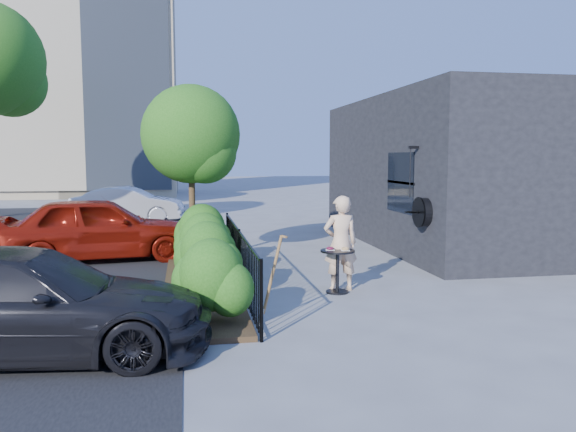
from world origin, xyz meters
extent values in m
plane|color=gray|center=(0.00, 0.00, 0.00)|extent=(120.00, 120.00, 0.00)
cube|color=black|center=(5.50, 4.50, 2.00)|extent=(6.00, 9.00, 4.00)
cube|color=black|center=(2.51, 2.40, 1.80)|extent=(0.04, 1.60, 1.40)
cube|color=black|center=(2.52, 2.40, 1.80)|extent=(0.05, 1.70, 0.06)
cylinder|color=black|center=(2.42, 0.90, 1.25)|extent=(0.18, 0.60, 0.60)
cylinder|color=black|center=(2.32, 0.90, 1.25)|extent=(0.03, 0.64, 0.64)
cube|color=black|center=(2.40, 1.40, 2.60)|extent=(0.25, 0.06, 0.06)
cylinder|color=black|center=(2.32, 1.40, 2.05)|extent=(0.02, 0.02, 1.05)
cylinder|color=black|center=(-1.50, -3.00, 0.55)|extent=(0.05, 0.05, 1.10)
cylinder|color=black|center=(-1.50, 0.00, 0.55)|extent=(0.05, 0.05, 1.10)
cylinder|color=black|center=(-1.50, 3.00, 0.55)|extent=(0.05, 0.05, 1.10)
cube|color=black|center=(-1.50, 0.00, 1.06)|extent=(0.03, 6.00, 0.03)
cube|color=black|center=(-1.50, 0.00, 0.10)|extent=(0.03, 6.00, 0.03)
cylinder|color=black|center=(-1.50, -2.90, 0.55)|extent=(0.02, 0.02, 1.04)
cylinder|color=black|center=(-1.50, -2.70, 0.55)|extent=(0.02, 0.02, 1.04)
cylinder|color=black|center=(-1.50, -2.50, 0.55)|extent=(0.02, 0.02, 1.04)
cylinder|color=black|center=(-1.50, -2.30, 0.55)|extent=(0.02, 0.02, 1.04)
cylinder|color=black|center=(-1.50, -2.10, 0.55)|extent=(0.02, 0.02, 1.04)
cylinder|color=black|center=(-1.50, -1.90, 0.55)|extent=(0.02, 0.02, 1.04)
cylinder|color=black|center=(-1.50, -1.70, 0.55)|extent=(0.02, 0.02, 1.04)
cylinder|color=black|center=(-1.50, -1.50, 0.55)|extent=(0.02, 0.02, 1.04)
cylinder|color=black|center=(-1.50, -1.30, 0.55)|extent=(0.02, 0.02, 1.04)
cylinder|color=black|center=(-1.50, -1.10, 0.55)|extent=(0.02, 0.02, 1.04)
cylinder|color=black|center=(-1.50, -0.90, 0.55)|extent=(0.02, 0.02, 1.04)
cylinder|color=black|center=(-1.50, -0.70, 0.55)|extent=(0.02, 0.02, 1.04)
cylinder|color=black|center=(-1.50, -0.50, 0.55)|extent=(0.02, 0.02, 1.04)
cylinder|color=black|center=(-1.50, -0.30, 0.55)|extent=(0.02, 0.02, 1.04)
cylinder|color=black|center=(-1.50, -0.10, 0.55)|extent=(0.02, 0.02, 1.04)
cylinder|color=black|center=(-1.50, 0.10, 0.55)|extent=(0.02, 0.02, 1.04)
cylinder|color=black|center=(-1.50, 0.30, 0.55)|extent=(0.02, 0.02, 1.04)
cylinder|color=black|center=(-1.50, 0.50, 0.55)|extent=(0.02, 0.02, 1.04)
cylinder|color=black|center=(-1.50, 0.70, 0.55)|extent=(0.02, 0.02, 1.04)
cylinder|color=black|center=(-1.50, 0.90, 0.55)|extent=(0.02, 0.02, 1.04)
cylinder|color=black|center=(-1.50, 1.10, 0.55)|extent=(0.02, 0.02, 1.04)
cylinder|color=black|center=(-1.50, 1.30, 0.55)|extent=(0.02, 0.02, 1.04)
cylinder|color=black|center=(-1.50, 1.50, 0.55)|extent=(0.02, 0.02, 1.04)
cylinder|color=black|center=(-1.50, 1.70, 0.55)|extent=(0.02, 0.02, 1.04)
cylinder|color=black|center=(-1.50, 1.90, 0.55)|extent=(0.02, 0.02, 1.04)
cylinder|color=black|center=(-1.50, 2.10, 0.55)|extent=(0.02, 0.02, 1.04)
cylinder|color=black|center=(-1.50, 2.30, 0.55)|extent=(0.02, 0.02, 1.04)
cylinder|color=black|center=(-1.50, 2.50, 0.55)|extent=(0.02, 0.02, 1.04)
cylinder|color=black|center=(-1.50, 2.70, 0.55)|extent=(0.02, 0.02, 1.04)
cylinder|color=black|center=(-1.50, 2.90, 0.55)|extent=(0.02, 0.02, 1.04)
cube|color=#382616|center=(-2.20, 0.00, 0.04)|extent=(1.30, 6.00, 0.08)
ellipsoid|color=#205C15|center=(-2.10, -2.20, 0.70)|extent=(1.10, 1.10, 1.24)
ellipsoid|color=#205C15|center=(-2.10, -0.60, 0.70)|extent=(1.10, 1.10, 1.24)
ellipsoid|color=#205C15|center=(-2.10, 0.90, 0.70)|extent=(1.10, 1.10, 1.24)
ellipsoid|color=#205C15|center=(-2.10, 2.30, 0.70)|extent=(1.10, 1.10, 1.24)
cylinder|color=#3F2B19|center=(-2.30, 2.80, 1.20)|extent=(0.14, 0.14, 2.40)
sphere|color=#205C15|center=(-2.30, 2.80, 2.84)|extent=(2.20, 2.20, 2.20)
sphere|color=#205C15|center=(-2.00, 2.60, 2.51)|extent=(1.43, 1.43, 1.43)
cylinder|color=black|center=(0.18, -0.59, 0.75)|extent=(0.61, 0.61, 0.03)
cylinder|color=black|center=(0.18, -0.59, 0.37)|extent=(0.06, 0.06, 0.73)
cylinder|color=black|center=(0.18, -0.59, 0.02)|extent=(0.40, 0.40, 0.03)
cube|color=white|center=(0.05, -0.54, 0.77)|extent=(0.18, 0.18, 0.01)
cube|color=white|center=(0.30, -0.64, 0.77)|extent=(0.18, 0.18, 0.01)
torus|color=#470B16|center=(0.05, -0.54, 0.79)|extent=(0.14, 0.14, 0.04)
torus|color=tan|center=(0.30, -0.64, 0.79)|extent=(0.14, 0.14, 0.04)
imported|color=beige|center=(0.28, -0.40, 0.86)|extent=(0.63, 0.41, 1.71)
cylinder|color=brown|center=(-1.22, -2.12, 0.70)|extent=(0.32, 0.05, 1.15)
cube|color=gray|center=(-1.39, -2.12, 0.09)|extent=(0.08, 0.17, 0.24)
cylinder|color=brown|center=(-1.04, -2.12, 1.25)|extent=(0.10, 0.09, 0.05)
imported|color=maroon|center=(-4.43, 3.45, 0.75)|extent=(4.62, 2.36, 1.50)
imported|color=#B7B7BC|center=(-4.53, 11.32, 0.65)|extent=(4.09, 1.77, 1.31)
imported|color=black|center=(-4.36, -2.98, 0.65)|extent=(4.59, 2.16, 1.29)
camera|label=1|loc=(-2.43, -10.02, 2.39)|focal=35.00mm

